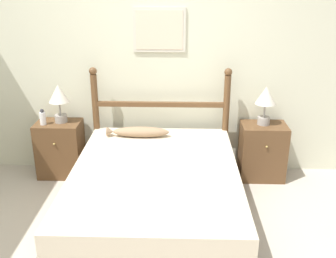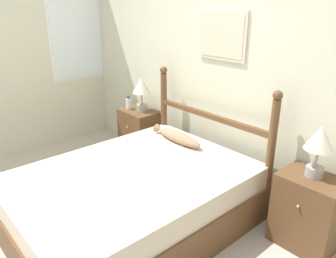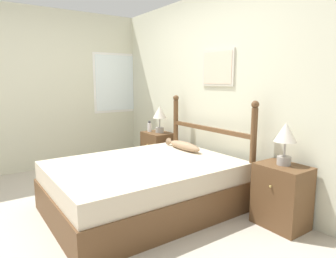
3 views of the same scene
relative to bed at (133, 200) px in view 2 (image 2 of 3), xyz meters
name	(u,v)px [view 2 (image 2 of 3)]	position (x,y,z in m)	size (l,w,h in m)	color
ground_plane	(64,244)	(-0.19, -0.58, -0.27)	(16.00, 16.00, 0.00)	#B7AD9E
wall_back	(211,66)	(-0.18, 1.15, 1.01)	(6.40, 0.08, 2.55)	beige
bed	(133,200)	(0.00, 0.00, 0.00)	(1.48, 1.99, 0.54)	brown
headboard	(209,130)	(0.00, 0.96, 0.40)	(1.49, 0.08, 1.22)	brown
nightstand_left	(140,134)	(-1.12, 0.91, 0.04)	(0.48, 0.38, 0.62)	brown
nightstand_right	(307,212)	(1.12, 0.91, 0.04)	(0.48, 0.38, 0.62)	brown
table_lamp_left	(141,89)	(-1.08, 0.93, 0.64)	(0.22, 0.22, 0.42)	gray
table_lamp_right	(319,143)	(1.11, 0.93, 0.64)	(0.22, 0.22, 0.42)	gray
bottle	(128,103)	(-1.25, 0.85, 0.43)	(0.06, 0.06, 0.18)	white
fish_pillow	(177,137)	(-0.22, 0.72, 0.33)	(0.65, 0.14, 0.11)	#997A5B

